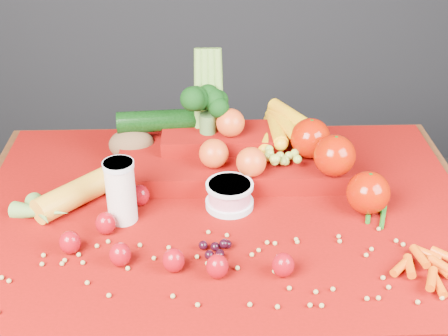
{
  "coord_description": "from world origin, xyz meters",
  "views": [
    {
      "loc": [
        -0.04,
        -1.1,
        1.52
      ],
      "look_at": [
        0.0,
        0.02,
        0.85
      ],
      "focal_mm": 50.0,
      "sensor_mm": 36.0,
      "label": 1
    }
  ],
  "objects_px": {
    "table": "(224,248)",
    "produce_mound": "(248,149)",
    "yogurt_bowl": "(230,194)",
    "milk_glass": "(121,189)"
  },
  "relations": [
    {
      "from": "table",
      "to": "produce_mound",
      "type": "distance_m",
      "value": 0.23
    },
    {
      "from": "table",
      "to": "yogurt_bowl",
      "type": "bearing_deg",
      "value": 33.76
    },
    {
      "from": "produce_mound",
      "to": "yogurt_bowl",
      "type": "bearing_deg",
      "value": -108.87
    },
    {
      "from": "milk_glass",
      "to": "yogurt_bowl",
      "type": "relative_size",
      "value": 1.32
    },
    {
      "from": "yogurt_bowl",
      "to": "produce_mound",
      "type": "bearing_deg",
      "value": 71.13
    },
    {
      "from": "yogurt_bowl",
      "to": "produce_mound",
      "type": "relative_size",
      "value": 0.17
    },
    {
      "from": "table",
      "to": "milk_glass",
      "type": "height_order",
      "value": "milk_glass"
    },
    {
      "from": "yogurt_bowl",
      "to": "milk_glass",
      "type": "bearing_deg",
      "value": -169.66
    },
    {
      "from": "milk_glass",
      "to": "produce_mound",
      "type": "xyz_separation_m",
      "value": [
        0.27,
        0.18,
        -0.01
      ]
    },
    {
      "from": "milk_glass",
      "to": "yogurt_bowl",
      "type": "bearing_deg",
      "value": 10.34
    }
  ]
}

